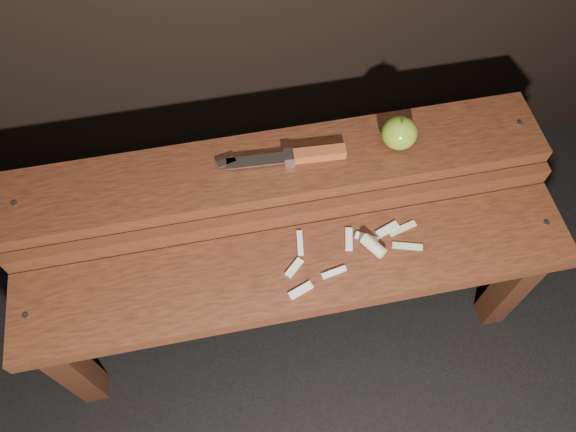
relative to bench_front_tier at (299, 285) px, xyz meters
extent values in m
plane|color=black|center=(0.00, 0.06, -0.35)|extent=(60.00, 60.00, 0.00)
cube|color=#391B0E|center=(-0.54, -0.04, -0.16)|extent=(0.06, 0.06, 0.38)
cube|color=#391B0E|center=(0.54, -0.04, -0.16)|extent=(0.06, 0.06, 0.38)
cube|color=#4A2211|center=(0.00, 0.01, 0.05)|extent=(1.20, 0.20, 0.04)
cylinder|color=slate|center=(-0.56, 0.01, 0.07)|extent=(0.01, 0.01, 0.00)
cylinder|color=slate|center=(0.56, 0.01, 0.07)|extent=(0.01, 0.01, 0.00)
cube|color=#391B0E|center=(-0.54, 0.26, -0.12)|extent=(0.06, 0.06, 0.46)
cube|color=#391B0E|center=(0.54, 0.26, -0.12)|extent=(0.06, 0.06, 0.46)
cube|color=#4A2211|center=(0.00, 0.13, 0.09)|extent=(1.20, 0.02, 0.05)
cube|color=#4A2211|center=(0.00, 0.23, 0.13)|extent=(1.20, 0.18, 0.04)
cylinder|color=slate|center=(-0.56, 0.23, 0.15)|extent=(0.01, 0.01, 0.00)
cylinder|color=slate|center=(0.56, 0.23, 0.15)|extent=(0.01, 0.01, 0.00)
ellipsoid|color=olive|center=(0.27, 0.23, 0.18)|extent=(0.08, 0.08, 0.07)
cylinder|color=#382314|center=(0.27, 0.23, 0.22)|extent=(0.01, 0.01, 0.01)
cube|color=#974521|center=(0.09, 0.23, 0.16)|extent=(0.12, 0.03, 0.02)
cube|color=silver|center=(0.02, 0.23, 0.16)|extent=(0.02, 0.03, 0.02)
cube|color=silver|center=(-0.05, 0.23, 0.16)|extent=(0.13, 0.04, 0.00)
cube|color=silver|center=(-0.11, 0.24, 0.16)|extent=(0.04, 0.03, 0.00)
cube|color=beige|center=(-0.01, -0.04, 0.07)|extent=(0.06, 0.03, 0.01)
cube|color=beige|center=(-0.01, 0.01, 0.07)|extent=(0.04, 0.04, 0.01)
cube|color=beige|center=(0.21, 0.06, 0.07)|extent=(0.06, 0.03, 0.01)
cube|color=beige|center=(0.12, 0.05, 0.07)|extent=(0.03, 0.06, 0.01)
cube|color=beige|center=(0.07, -0.02, 0.07)|extent=(0.06, 0.02, 0.01)
cube|color=beige|center=(0.02, 0.07, 0.07)|extent=(0.02, 0.06, 0.01)
cube|color=beige|center=(0.16, 0.05, 0.07)|extent=(0.05, 0.04, 0.01)
cylinder|color=#C9BB8C|center=(0.17, 0.02, 0.08)|extent=(0.05, 0.06, 0.03)
cube|color=#BCC988|center=(0.24, 0.06, 0.07)|extent=(0.07, 0.03, 0.00)
cube|color=#BCC988|center=(0.24, 0.01, 0.07)|extent=(0.07, 0.03, 0.00)
camera|label=1|loc=(-0.12, -0.48, 1.14)|focal=35.00mm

